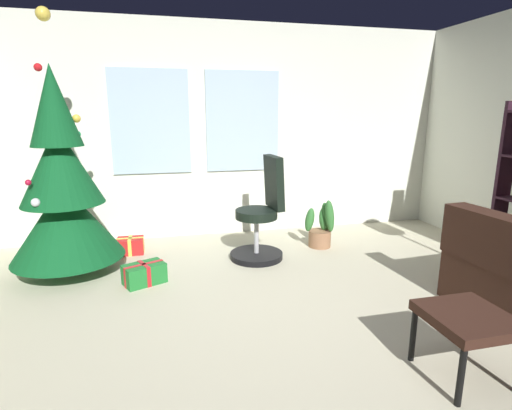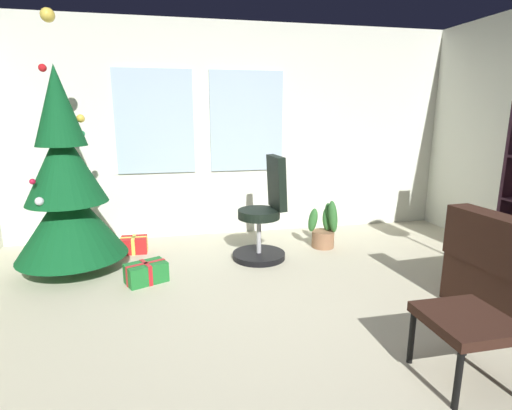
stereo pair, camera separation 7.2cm
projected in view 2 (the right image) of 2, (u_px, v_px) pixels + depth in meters
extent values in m
cube|color=beige|center=(299.00, 346.00, 2.74)|extent=(5.48, 5.15, 0.10)
cube|color=silver|center=(235.00, 132.00, 4.94)|extent=(5.48, 0.10, 2.56)
cube|color=silver|center=(155.00, 122.00, 4.66)|extent=(0.90, 0.03, 1.20)
cube|color=silver|center=(247.00, 121.00, 4.88)|extent=(0.90, 0.03, 1.20)
cube|color=#341D15|center=(494.00, 237.00, 3.30)|extent=(0.85, 0.20, 0.20)
cube|color=#341D15|center=(467.00, 321.00, 2.24)|extent=(0.45, 0.47, 0.06)
cylinder|color=black|center=(458.00, 380.00, 2.05)|extent=(0.04, 0.04, 0.34)
cylinder|color=black|center=(412.00, 337.00, 2.44)|extent=(0.04, 0.04, 0.34)
cylinder|color=black|center=(467.00, 330.00, 2.52)|extent=(0.04, 0.04, 0.34)
cylinder|color=#4C331E|center=(75.00, 263.00, 3.89)|extent=(0.12, 0.12, 0.16)
cone|color=#0D4B22|center=(70.00, 220.00, 3.79)|extent=(1.02, 1.02, 0.72)
cone|color=#0D4B22|center=(64.00, 165.00, 3.67)|extent=(0.73, 0.73, 0.72)
cone|color=#0D4B22|center=(57.00, 105.00, 3.55)|extent=(0.45, 0.45, 0.72)
sphere|color=red|center=(42.00, 68.00, 3.42)|extent=(0.07, 0.07, 0.07)
sphere|color=gold|center=(80.00, 118.00, 3.70)|extent=(0.08, 0.08, 0.08)
sphere|color=silver|center=(39.00, 201.00, 3.41)|extent=(0.07, 0.07, 0.07)
sphere|color=blue|center=(60.00, 162.00, 3.90)|extent=(0.07, 0.07, 0.07)
sphere|color=#1E8C4C|center=(81.00, 134.00, 3.80)|extent=(0.07, 0.07, 0.07)
sphere|color=#B21433|center=(32.00, 182.00, 3.44)|extent=(0.05, 0.05, 0.05)
sphere|color=#F2D14C|center=(47.00, 15.00, 3.38)|extent=(0.12, 0.12, 0.12)
cube|color=red|center=(134.00, 245.00, 4.42)|extent=(0.28, 0.21, 0.17)
cube|color=#EAD84C|center=(134.00, 245.00, 4.42)|extent=(0.29, 0.04, 0.18)
cube|color=#EAD84C|center=(134.00, 245.00, 4.42)|extent=(0.04, 0.22, 0.18)
cube|color=#1E722D|center=(146.00, 273.00, 3.63)|extent=(0.41, 0.34, 0.18)
cube|color=red|center=(146.00, 273.00, 3.63)|extent=(0.35, 0.18, 0.19)
cube|color=red|center=(146.00, 273.00, 3.63)|extent=(0.12, 0.22, 0.19)
cylinder|color=black|center=(259.00, 255.00, 4.25)|extent=(0.56, 0.56, 0.06)
cylinder|color=#B2B2B7|center=(259.00, 234.00, 4.20)|extent=(0.05, 0.05, 0.43)
cylinder|color=black|center=(259.00, 214.00, 4.15)|extent=(0.44, 0.44, 0.09)
cube|color=black|center=(277.00, 182.00, 4.12)|extent=(0.13, 0.40, 0.55)
cube|color=black|center=(509.00, 184.00, 4.00)|extent=(0.18, 0.04, 1.63)
cube|color=#BA7534|center=(512.00, 230.00, 4.01)|extent=(0.15, 0.06, 0.21)
cube|color=#414462|center=(506.00, 228.00, 4.07)|extent=(0.16, 0.05, 0.20)
cylinder|color=#916445|center=(323.00, 239.00, 4.59)|extent=(0.26, 0.26, 0.19)
ellipsoid|color=#326F31|center=(313.00, 220.00, 4.52)|extent=(0.14, 0.12, 0.29)
ellipsoid|color=#326F31|center=(329.00, 217.00, 4.56)|extent=(0.16, 0.13, 0.34)
ellipsoid|color=#326F31|center=(333.00, 217.00, 4.47)|extent=(0.20, 0.17, 0.40)
ellipsoid|color=#326F31|center=(327.00, 219.00, 4.57)|extent=(0.15, 0.15, 0.27)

